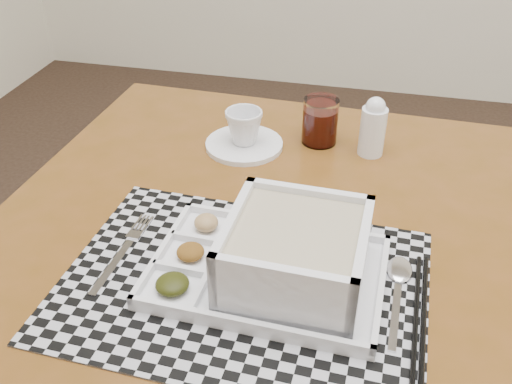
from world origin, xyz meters
TOP-DOWN VIEW (x-y plane):
  - dining_table at (-0.77, 0.39)m, footprint 0.94×0.94m
  - placemat at (-0.79, 0.26)m, footprint 0.51×0.38m
  - serving_tray at (-0.73, 0.28)m, footprint 0.33×0.23m
  - fork at (-0.98, 0.28)m, footprint 0.02×0.19m
  - spoon at (-0.58, 0.32)m, footprint 0.04×0.18m
  - chopsticks at (-0.55, 0.24)m, footprint 0.03×0.24m
  - saucer at (-0.88, 0.63)m, footprint 0.15×0.15m
  - cup at (-0.88, 0.63)m, footprint 0.08×0.08m
  - juice_glass at (-0.74, 0.68)m, footprint 0.07×0.07m
  - creamer_bottle at (-0.64, 0.66)m, footprint 0.05×0.05m

SIDE VIEW (x-z plane):
  - dining_table at x=-0.77m, z-range 0.27..0.96m
  - placemat at x=-0.79m, z-range 0.68..0.69m
  - fork at x=-0.98m, z-range 0.69..0.69m
  - saucer at x=-0.88m, z-range 0.68..0.69m
  - spoon at x=-0.58m, z-range 0.69..0.70m
  - chopsticks at x=-0.55m, z-range 0.69..0.69m
  - juice_glass at x=-0.74m, z-range 0.68..0.77m
  - serving_tray at x=-0.73m, z-range 0.68..0.78m
  - cup at x=-0.88m, z-range 0.69..0.76m
  - creamer_bottle at x=-0.64m, z-range 0.68..0.80m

